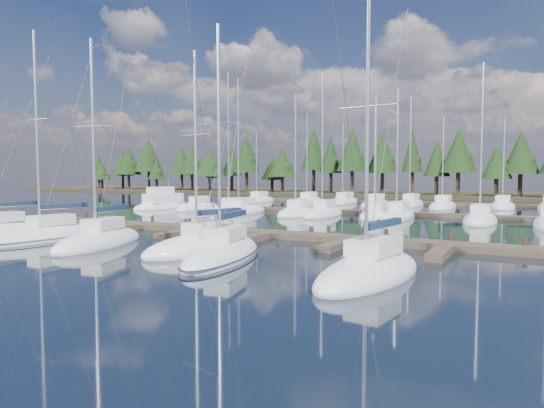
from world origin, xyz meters
The scene contains 12 objects.
ground centered at (0.00, 30.00, 0.00)m, with size 260.00×260.00×0.00m, color black.
far_shore centered at (0.00, 90.00, 0.30)m, with size 220.00×30.00×0.60m, color #302A1B.
main_dock centered at (0.00, 17.36, 0.20)m, with size 44.00×6.13×0.90m.
back_docks centered at (0.00, 49.58, 0.20)m, with size 50.00×21.80×0.40m.
front_sailboat_1 centered at (-12.38, 9.18, 0.29)m, with size 3.08×9.26×14.55m.
front_sailboat_2 centered at (-7.23, 9.11, 0.29)m, with size 4.70×8.96×13.32m.
front_sailboat_3 centered at (-0.18, 10.19, 0.28)m, with size 4.72×8.34×12.05m.
front_sailboat_4 centered at (2.25, 8.70, 0.28)m, with size 4.54×9.27×12.70m.
front_sailboat_5 centered at (10.34, 7.86, 0.28)m, with size 3.86×8.60×13.10m.
back_sailboat_rows centered at (-0.43, 45.09, 0.27)m, with size 47.27×33.14×16.72m.
motor_yacht_left centered at (-25.74, 36.11, 0.50)m, with size 4.47×9.51×4.57m.
tree_line centered at (0.01, 80.16, 7.50)m, with size 186.21×11.47×13.74m.
Camera 1 is at (16.38, -11.98, 4.46)m, focal length 32.00 mm.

